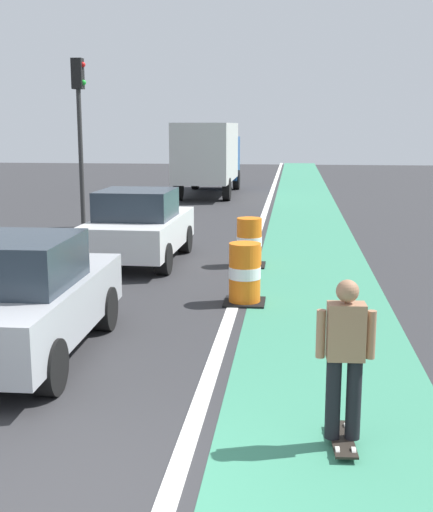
# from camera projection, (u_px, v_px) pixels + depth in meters

# --- Properties ---
(ground_plane) EXTENTS (100.00, 100.00, 0.00)m
(ground_plane) POSITION_uv_depth(u_px,v_px,m) (57.00, 507.00, 5.55)
(ground_plane) COLOR #2D2D30
(bike_lane_strip) EXTENTS (2.50, 80.00, 0.01)m
(bike_lane_strip) POSITION_uv_depth(u_px,v_px,m) (311.00, 250.00, 16.98)
(bike_lane_strip) COLOR #387F60
(bike_lane_strip) RESTS_ON ground
(lane_divider_stripe) EXTENTS (0.20, 80.00, 0.01)m
(lane_divider_stripe) POSITION_uv_depth(u_px,v_px,m) (253.00, 249.00, 17.15)
(lane_divider_stripe) COLOR silver
(lane_divider_stripe) RESTS_ON ground
(skateboarder_on_lane) EXTENTS (0.57, 0.81, 1.69)m
(skateboarder_on_lane) POSITION_uv_depth(u_px,v_px,m) (345.00, 358.00, 6.45)
(skateboarder_on_lane) COLOR black
(skateboarder_on_lane) RESTS_ON ground
(parked_sedan_nearest) EXTENTS (1.99, 4.14, 1.70)m
(parked_sedan_nearest) POSITION_uv_depth(u_px,v_px,m) (18.00, 298.00, 8.98)
(parked_sedan_nearest) COLOR #9EA0A5
(parked_sedan_nearest) RESTS_ON ground
(parked_sedan_second) EXTENTS (1.98, 4.13, 1.70)m
(parked_sedan_second) POSITION_uv_depth(u_px,v_px,m) (139.00, 227.00, 15.33)
(parked_sedan_second) COLOR silver
(parked_sedan_second) RESTS_ON ground
(traffic_barrel_front) EXTENTS (0.73, 0.73, 1.09)m
(traffic_barrel_front) POSITION_uv_depth(u_px,v_px,m) (245.00, 274.00, 11.82)
(traffic_barrel_front) COLOR orange
(traffic_barrel_front) RESTS_ON ground
(traffic_barrel_mid) EXTENTS (0.73, 0.73, 1.09)m
(traffic_barrel_mid) POSITION_uv_depth(u_px,v_px,m) (249.00, 243.00, 14.99)
(traffic_barrel_mid) COLOR orange
(traffic_barrel_mid) RESTS_ON ground
(delivery_truck_down_block) EXTENTS (2.38, 7.61, 3.23)m
(delivery_truck_down_block) POSITION_uv_depth(u_px,v_px,m) (209.00, 154.00, 30.07)
(delivery_truck_down_block) COLOR beige
(delivery_truck_down_block) RESTS_ON ground
(traffic_light_corner) EXTENTS (0.41, 0.32, 5.10)m
(traffic_light_corner) POSITION_uv_depth(u_px,v_px,m) (79.00, 113.00, 20.20)
(traffic_light_corner) COLOR #2D2D2D
(traffic_light_corner) RESTS_ON ground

